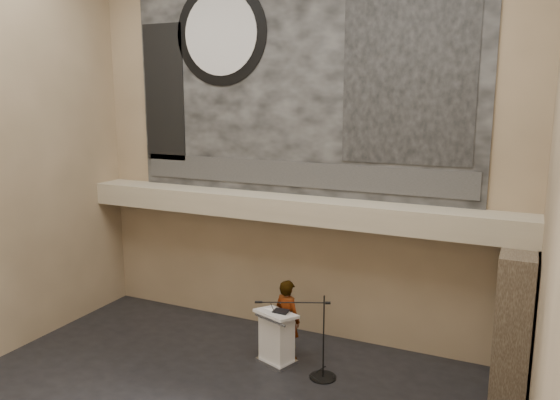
% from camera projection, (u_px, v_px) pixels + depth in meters
% --- Properties ---
extents(wall_back, '(10.00, 0.02, 8.50)m').
position_uv_depth(wall_back, '(295.00, 147.00, 11.91)').
color(wall_back, '#816D52').
rests_on(wall_back, floor).
extents(wall_right, '(0.02, 8.00, 8.50)m').
position_uv_depth(wall_right, '(556.00, 194.00, 6.28)').
color(wall_right, '#816D52').
rests_on(wall_right, floor).
extents(soffit, '(10.00, 0.80, 0.50)m').
position_uv_depth(soffit, '(288.00, 208.00, 11.81)').
color(soffit, tan).
rests_on(soffit, wall_back).
extents(sprinkler_left, '(0.04, 0.04, 0.06)m').
position_uv_depth(sprinkler_left, '(223.00, 214.00, 12.48)').
color(sprinkler_left, '#B2893D').
rests_on(sprinkler_left, soffit).
extents(sprinkler_right, '(0.04, 0.04, 0.06)m').
position_uv_depth(sprinkler_right, '(372.00, 230.00, 11.03)').
color(sprinkler_right, '#B2893D').
rests_on(sprinkler_right, soffit).
extents(banner, '(8.00, 0.05, 5.00)m').
position_uv_depth(banner, '(295.00, 79.00, 11.61)').
color(banner, black).
rests_on(banner, wall_back).
extents(banner_text_strip, '(7.76, 0.02, 0.55)m').
position_uv_depth(banner_text_strip, '(294.00, 174.00, 11.97)').
color(banner_text_strip, '#2F2F2F').
rests_on(banner_text_strip, banner).
extents(banner_clock_rim, '(2.30, 0.02, 2.30)m').
position_uv_depth(banner_clock_rim, '(221.00, 33.00, 12.12)').
color(banner_clock_rim, black).
rests_on(banner_clock_rim, banner).
extents(banner_clock_face, '(1.84, 0.02, 1.84)m').
position_uv_depth(banner_clock_face, '(220.00, 33.00, 12.11)').
color(banner_clock_face, silver).
rests_on(banner_clock_face, banner).
extents(banner_building_print, '(2.60, 0.02, 3.60)m').
position_uv_depth(banner_building_print, '(408.00, 72.00, 10.56)').
color(banner_building_print, black).
rests_on(banner_building_print, banner).
extents(banner_brick_print, '(1.10, 0.02, 3.20)m').
position_uv_depth(banner_brick_print, '(164.00, 93.00, 13.04)').
color(banner_brick_print, black).
rests_on(banner_brick_print, banner).
extents(stone_pier, '(0.60, 1.40, 2.70)m').
position_uv_depth(stone_pier, '(513.00, 322.00, 9.79)').
color(stone_pier, '#403427').
rests_on(stone_pier, floor).
extents(lectern, '(0.93, 0.79, 1.14)m').
position_uv_depth(lectern, '(277.00, 337.00, 11.00)').
color(lectern, silver).
rests_on(lectern, floor).
extents(binder, '(0.30, 0.25, 0.04)m').
position_uv_depth(binder, '(281.00, 311.00, 10.88)').
color(binder, black).
rests_on(binder, lectern).
extents(papers, '(0.30, 0.35, 0.00)m').
position_uv_depth(papers, '(268.00, 311.00, 10.95)').
color(papers, white).
rests_on(papers, lectern).
extents(speaker_person, '(0.71, 0.58, 1.68)m').
position_uv_depth(speaker_person, '(287.00, 319.00, 11.18)').
color(speaker_person, silver).
rests_on(speaker_person, floor).
extents(mic_stand, '(1.46, 0.79, 1.67)m').
position_uv_depth(mic_stand, '(321.00, 365.00, 10.48)').
color(mic_stand, black).
rests_on(mic_stand, floor).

